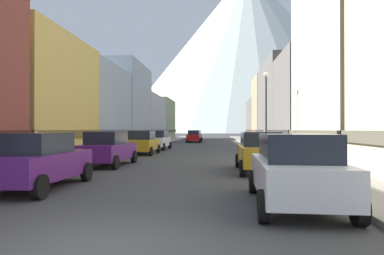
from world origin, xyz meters
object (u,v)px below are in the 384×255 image
at_px(car_left_3, 157,140).
at_px(car_right_1, 260,152).
at_px(car_left_0, 38,161).
at_px(car_right_0, 295,170).
at_px(potted_plant_1, 304,148).
at_px(pedestrian_2, 265,140).
at_px(streetlamp_right, 266,100).
at_px(trash_bin_right, 313,156).
at_px(car_left_1, 108,149).
at_px(potted_plant_0, 319,152).
at_px(car_driving_1, 194,136).
at_px(pedestrian_0, 36,151).
at_px(car_left_2, 143,143).
at_px(car_driving_0, 195,136).

bearing_deg(car_left_3, car_right_1, -65.12).
height_order(car_left_0, car_right_0, same).
height_order(potted_plant_1, pedestrian_2, pedestrian_2).
xyz_separation_m(pedestrian_2, streetlamp_right, (-0.90, -7.19, 3.06)).
xyz_separation_m(car_right_0, trash_bin_right, (2.55, 7.80, -0.26)).
bearing_deg(car_right_0, streetlamp_right, 84.50).
xyz_separation_m(car_left_1, potted_plant_0, (10.80, 0.34, -0.13)).
bearing_deg(streetlamp_right, car_left_3, 142.00).
xyz_separation_m(car_right_1, trash_bin_right, (2.55, 0.90, -0.26)).
bearing_deg(car_driving_1, pedestrian_0, -97.61).
xyz_separation_m(potted_plant_1, streetlamp_right, (-1.65, 4.06, 3.20)).
xyz_separation_m(car_left_3, potted_plant_1, (10.80, -11.21, -0.11)).
xyz_separation_m(car_right_1, pedestrian_2, (2.45, 16.43, 0.03)).
relative_size(car_left_2, pedestrian_2, 2.62).
height_order(car_right_1, trash_bin_right, car_right_1).
bearing_deg(car_left_1, streetlamp_right, 38.83).
distance_m(car_left_0, car_left_2, 15.05).
bearing_deg(streetlamp_right, car_right_1, -99.52).
distance_m(car_left_2, pedestrian_2, 11.90).
bearing_deg(pedestrian_2, car_left_3, -179.77).
bearing_deg(car_left_0, streetlamp_right, 57.29).
height_order(potted_plant_0, pedestrian_2, pedestrian_2).
relative_size(car_left_2, car_right_0, 0.99).
bearing_deg(car_driving_0, potted_plant_0, -76.29).
bearing_deg(car_left_0, potted_plant_1, 43.32).
relative_size(car_left_1, car_left_3, 1.00).
height_order(car_right_1, pedestrian_0, pedestrian_0).
height_order(pedestrian_0, streetlamp_right, streetlamp_right).
bearing_deg(streetlamp_right, potted_plant_0, -76.78).
xyz_separation_m(car_left_1, trash_bin_right, (10.15, -0.97, -0.26)).
xyz_separation_m(trash_bin_right, streetlamp_right, (-1.00, 8.34, 3.34)).
xyz_separation_m(car_left_0, potted_plant_1, (10.80, 10.18, -0.11)).
relative_size(potted_plant_1, pedestrian_2, 0.65).
height_order(car_left_0, pedestrian_2, pedestrian_2).
xyz_separation_m(car_left_1, car_left_2, (0.00, 8.17, 0.00)).
relative_size(car_driving_0, potted_plant_0, 4.19).
relative_size(potted_plant_1, streetlamp_right, 0.19).
relative_size(car_left_0, car_driving_1, 1.00).
relative_size(car_left_3, trash_bin_right, 4.55).
distance_m(car_left_0, potted_plant_0, 12.99).
relative_size(car_left_1, car_right_1, 1.01).
relative_size(car_right_1, potted_plant_1, 4.01).
height_order(car_left_3, car_driving_1, same).
xyz_separation_m(car_left_3, pedestrian_0, (-2.45, -17.11, 0.02)).
bearing_deg(potted_plant_1, pedestrian_2, 93.81).
bearing_deg(pedestrian_0, potted_plant_1, 24.03).
relative_size(car_left_2, car_right_1, 1.00).
height_order(car_left_2, potted_plant_1, car_left_2).
bearing_deg(trash_bin_right, car_right_1, -160.51).
bearing_deg(trash_bin_right, car_driving_0, 102.27).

